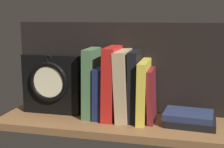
{
  "coord_description": "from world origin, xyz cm",
  "views": [
    {
      "loc": [
        23.0,
        -99.7,
        36.04
      ],
      "look_at": [
        -1.83,
        3.03,
        15.77
      ],
      "focal_mm": 49.27,
      "sensor_mm": 36.0,
      "label": 1
    }
  ],
  "objects": [
    {
      "name": "book_stack_side",
      "position": [
        25.16,
        1.52,
        2.13
      ],
      "size": [
        17.66,
        13.93,
        4.24
      ],
      "color": "black",
      "rests_on": "ground_plane"
    },
    {
      "name": "book_navy_bierce",
      "position": [
        -5.74,
        3.03,
        9.07
      ],
      "size": [
        3.48,
        13.39,
        18.19
      ],
      "primitive_type": "cube",
      "rotation": [
        0.0,
        0.02,
        0.0
      ],
      "color": "#192147",
      "rests_on": "ground_plane"
    },
    {
      "name": "book_yellow_seinlanguage",
      "position": [
        9.48,
        3.03,
        10.41
      ],
      "size": [
        2.93,
        16.88,
        20.85
      ],
      "primitive_type": "cube",
      "rotation": [
        0.0,
        0.01,
        0.0
      ],
      "color": "gold",
      "rests_on": "ground_plane"
    },
    {
      "name": "book_red_requiem",
      "position": [
        -1.87,
        3.03,
        12.65
      ],
      "size": [
        4.38,
        15.45,
        25.36
      ],
      "primitive_type": "cube",
      "rotation": [
        0.0,
        0.02,
        0.0
      ],
      "color": "red",
      "rests_on": "ground_plane"
    },
    {
      "name": "framed_clock",
      "position": [
        -24.67,
        2.47,
        11.21
      ],
      "size": [
        21.87,
        5.85,
        22.04
      ],
      "color": "black",
      "rests_on": "ground_plane"
    },
    {
      "name": "book_green_romantic",
      "position": [
        -9.43,
        3.03,
        12.27
      ],
      "size": [
        4.04,
        12.35,
        24.6
      ],
      "primitive_type": "cube",
      "rotation": [
        0.0,
        0.02,
        0.0
      ],
      "color": "#476B44",
      "rests_on": "ground_plane"
    },
    {
      "name": "back_panel",
      "position": [
        0.0,
        12.06,
        16.73
      ],
      "size": [
        82.42,
        1.2,
        33.46
      ],
      "primitive_type": "cube",
      "color": "black",
      "rests_on": "ground_plane"
    },
    {
      "name": "book_tan_shortstories",
      "position": [
        2.45,
        3.03,
        12.07
      ],
      "size": [
        5.31,
        15.73,
        24.31
      ],
      "primitive_type": "cube",
      "rotation": [
        0.0,
        -0.05,
        0.0
      ],
      "color": "tan",
      "rests_on": "ground_plane"
    },
    {
      "name": "book_maroon_dawkins",
      "position": [
        12.14,
        3.03,
        9.02
      ],
      "size": [
        2.79,
        13.14,
        18.12
      ],
      "primitive_type": "cube",
      "rotation": [
        0.0,
        -0.05,
        0.0
      ],
      "color": "maroon",
      "rests_on": "ground_plane"
    },
    {
      "name": "book_black_skeptic",
      "position": [
        6.29,
        3.03,
        12.06
      ],
      "size": [
        3.28,
        13.6,
        24.16
      ],
      "primitive_type": "cube",
      "rotation": [
        0.0,
        -0.01,
        0.0
      ],
      "color": "black",
      "rests_on": "ground_plane"
    },
    {
      "name": "ground_plane",
      "position": [
        0.0,
        0.0,
        -1.25
      ],
      "size": [
        82.42,
        25.33,
        2.5
      ],
      "primitive_type": "cube",
      "color": "brown"
    }
  ]
}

